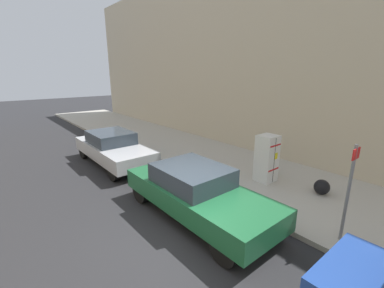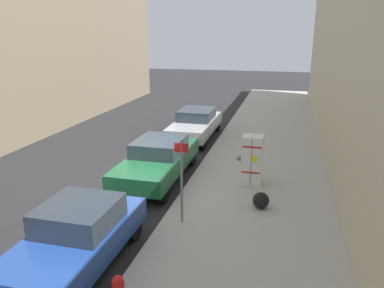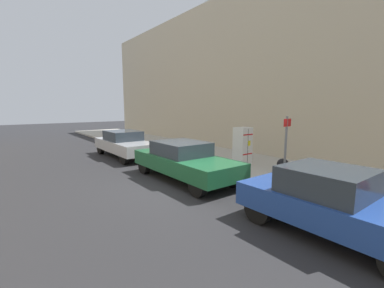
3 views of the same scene
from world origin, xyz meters
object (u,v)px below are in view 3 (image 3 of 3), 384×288
Objects in this scene: discarded_refrigerator at (243,146)px; parked_sedan_silver at (125,143)px; parked_hatchback_blue at (333,202)px; street_sign_post at (286,148)px; trash_bag at (283,164)px; parked_sedan_green at (184,160)px.

discarded_refrigerator reaches higher than parked_sedan_silver.
parked_hatchback_blue is at bearing 58.69° from discarded_refrigerator.
street_sign_post is at bearing 101.44° from parked_sedan_silver.
discarded_refrigerator reaches higher than trash_bag.
street_sign_post is (1.53, 3.11, 0.46)m from discarded_refrigerator.
street_sign_post is 3.60m from parked_sedan_green.
street_sign_post is 0.49× the size of parked_sedan_silver.
street_sign_post is 8.79m from parked_sedan_silver.
discarded_refrigerator is at bearing 120.81° from parked_sedan_silver.
parked_sedan_green is 5.33m from parked_hatchback_blue.
parked_sedan_silver is 10.84m from parked_hatchback_blue.
trash_bag is 5.18m from parked_hatchback_blue.
parked_sedan_green is at bearing 0.61° from discarded_refrigerator.
parked_hatchback_blue reaches higher than parked_sedan_green.
parked_hatchback_blue is (0.00, 10.84, -0.01)m from parked_sedan_silver.
trash_bag is at bearing 154.94° from parked_sedan_green.
discarded_refrigerator is 6.29m from parked_hatchback_blue.
discarded_refrigerator is 3.47× the size of trash_bag.
discarded_refrigerator is at bearing -75.62° from trash_bag.
street_sign_post is at bearing 34.01° from trash_bag.
street_sign_post is 4.76× the size of trash_bag.
discarded_refrigerator is at bearing -179.39° from parked_sedan_green.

